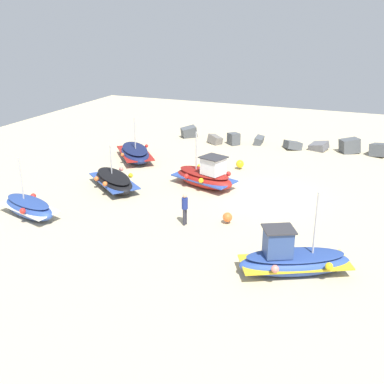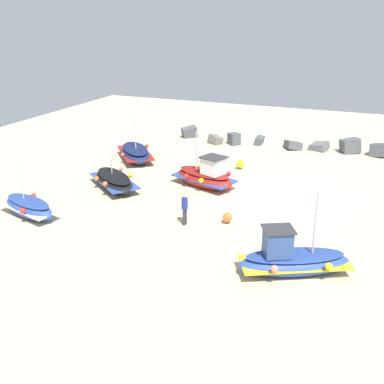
# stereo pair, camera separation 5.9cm
# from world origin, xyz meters

# --- Properties ---
(ground_plane) EXTENTS (56.25, 56.25, 0.00)m
(ground_plane) POSITION_xyz_m (0.00, 0.00, 0.00)
(ground_plane) COLOR beige
(fishing_boat_0) EXTENTS (4.53, 4.06, 2.71)m
(fishing_boat_0) POSITION_xyz_m (-9.29, -2.40, 0.49)
(fishing_boat_0) COLOR black
(fishing_boat_0) RESTS_ON ground_plane
(fishing_boat_1) EXTENTS (4.02, 2.33, 3.25)m
(fishing_boat_1) POSITION_xyz_m (-11.21, -7.86, 0.52)
(fishing_boat_1) COLOR #2D4C9E
(fishing_boat_1) RESTS_ON ground_plane
(fishing_boat_2) EXTENTS (4.89, 3.57, 3.58)m
(fishing_boat_2) POSITION_xyz_m (2.87, -8.36, 0.62)
(fishing_boat_2) COLOR #2D4C9E
(fishing_boat_2) RESTS_ON ground_plane
(fishing_boat_3) EXTENTS (4.45, 4.80, 3.19)m
(fishing_boat_3) POSITION_xyz_m (-11.02, 3.43, 0.51)
(fishing_boat_3) COLOR navy
(fishing_boat_3) RESTS_ON ground_plane
(fishing_boat_5) EXTENTS (4.55, 3.01, 3.42)m
(fishing_boat_5) POSITION_xyz_m (-4.18, 0.02, 0.69)
(fishing_boat_5) COLOR maroon
(fishing_boat_5) RESTS_ON ground_plane
(person_walking) EXTENTS (0.32, 0.32, 1.69)m
(person_walking) POSITION_xyz_m (-3.13, -5.67, 0.97)
(person_walking) COLOR #2D2D38
(person_walking) RESTS_ON ground_plane
(breakwater_rocks) EXTENTS (20.43, 2.90, 1.35)m
(breakwater_rocks) POSITION_xyz_m (1.32, 10.97, 0.44)
(breakwater_rocks) COLOR #4C5156
(breakwater_rocks) RESTS_ON ground_plane
(mooring_buoy_0) EXTENTS (0.50, 0.50, 0.60)m
(mooring_buoy_0) POSITION_xyz_m (-1.16, -4.72, 0.35)
(mooring_buoy_0) COLOR #3F3F42
(mooring_buoy_0) RESTS_ON ground_plane
(mooring_buoy_1) EXTENTS (0.55, 0.55, 0.66)m
(mooring_buoy_1) POSITION_xyz_m (-3.18, 4.18, 0.38)
(mooring_buoy_1) COLOR #3F3F42
(mooring_buoy_1) RESTS_ON ground_plane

